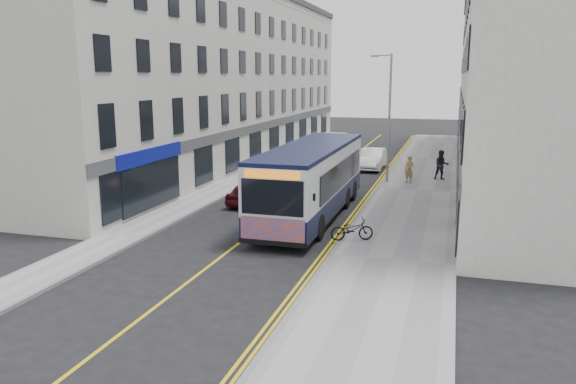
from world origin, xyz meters
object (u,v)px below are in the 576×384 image
Objects in this scene: city_bus at (311,178)px; car_maroon at (251,193)px; streetlamp at (388,114)px; bicycle at (352,229)px; pedestrian_far at (441,165)px; pedestrian_near at (409,169)px; car_white at (373,159)px.

city_bus is 3.31× the size of car_maroon.
streetlamp is 0.67× the size of city_bus.
bicycle is 0.92× the size of pedestrian_far.
pedestrian_far is at bearing -128.79° from car_maroon.
pedestrian_near is 2.51m from pedestrian_far.
city_bus is 4.70m from bicycle.
car_maroon is (-6.40, 5.47, 0.04)m from bicycle.
bicycle is (2.64, -3.66, -1.32)m from city_bus.
city_bus is 10.56m from pedestrian_near.
city_bus is 4.37m from car_maroon.
bicycle is 8.42m from car_maroon.
bicycle is at bearing 145.23° from car_maroon.
pedestrian_near reaches higher than car_white.
pedestrian_near is (1.41, 0.21, -3.42)m from streetlamp.
pedestrian_near reaches higher than car_maroon.
pedestrian_far is (3.07, 15.10, 0.49)m from bicycle.
pedestrian_far is (3.30, 1.85, -3.31)m from streetlamp.
car_white is (-1.64, 5.50, -3.63)m from streetlamp.
car_white is at bearing -103.11° from car_maroon.
bicycle is 15.42m from pedestrian_far.
car_maroon is at bearing 154.40° from city_bus.
pedestrian_near is 0.46× the size of car_maroon.
city_bus is 6.85× the size of bicycle.
pedestrian_far is (1.90, 1.64, 0.11)m from pedestrian_near.
pedestrian_far reaches higher than car_maroon.
city_bus is at bearing 12.93° from bicycle.
streetlamp reaches higher than car_maroon.
pedestrian_far is at bearing -35.35° from car_white.
streetlamp reaches higher than pedestrian_near.
bicycle is 13.52m from pedestrian_near.
city_bus is 7.12× the size of pedestrian_near.
car_maroon reaches higher than bicycle.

